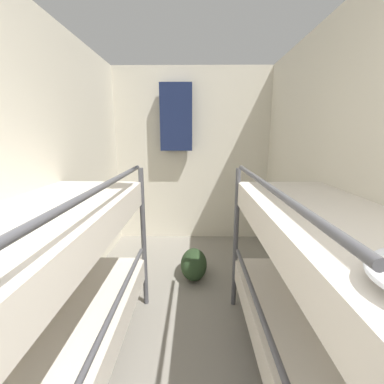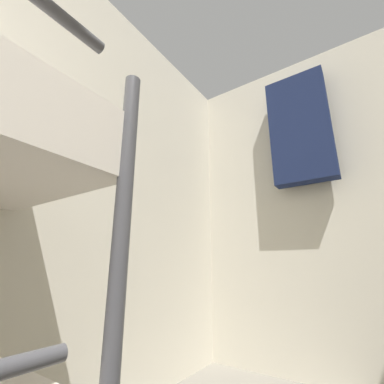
{
  "view_description": "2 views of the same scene",
  "coord_description": "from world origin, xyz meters",
  "px_view_note": "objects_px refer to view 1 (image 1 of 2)",
  "views": [
    {
      "loc": [
        0.05,
        0.23,
        1.56
      ],
      "look_at": [
        0.02,
        2.82,
        0.98
      ],
      "focal_mm": 24.0,
      "sensor_mm": 36.0,
      "label": 1
    },
    {
      "loc": [
        0.1,
        1.94,
        0.75
      ],
      "look_at": [
        -0.67,
        3.06,
        1.15
      ],
      "focal_mm": 24.0,
      "sensor_mm": 36.0,
      "label": 2
    }
  ],
  "objects_px": {
    "bunk_stack_left_near": "(43,296)",
    "duffel_bag": "(194,264)",
    "bunk_stack_right_near": "(331,298)",
    "hanging_coat": "(176,118)"
  },
  "relations": [
    {
      "from": "duffel_bag",
      "to": "hanging_coat",
      "type": "relative_size",
      "value": 0.58
    },
    {
      "from": "bunk_stack_right_near",
      "to": "duffel_bag",
      "type": "xyz_separation_m",
      "value": [
        -0.72,
        1.44,
        -0.58
      ]
    },
    {
      "from": "duffel_bag",
      "to": "bunk_stack_right_near",
      "type": "bearing_deg",
      "value": -63.29
    },
    {
      "from": "duffel_bag",
      "to": "hanging_coat",
      "type": "bearing_deg",
      "value": 103.64
    },
    {
      "from": "bunk_stack_right_near",
      "to": "duffel_bag",
      "type": "height_order",
      "value": "bunk_stack_right_near"
    },
    {
      "from": "bunk_stack_left_near",
      "to": "duffel_bag",
      "type": "xyz_separation_m",
      "value": [
        0.79,
        1.44,
        -0.58
      ]
    },
    {
      "from": "bunk_stack_left_near",
      "to": "hanging_coat",
      "type": "bearing_deg",
      "value": 77.64
    },
    {
      "from": "bunk_stack_left_near",
      "to": "hanging_coat",
      "type": "distance_m",
      "value": 2.75
    },
    {
      "from": "bunk_stack_left_near",
      "to": "bunk_stack_right_near",
      "type": "bearing_deg",
      "value": 0.0
    },
    {
      "from": "bunk_stack_right_near",
      "to": "hanging_coat",
      "type": "height_order",
      "value": "hanging_coat"
    }
  ]
}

